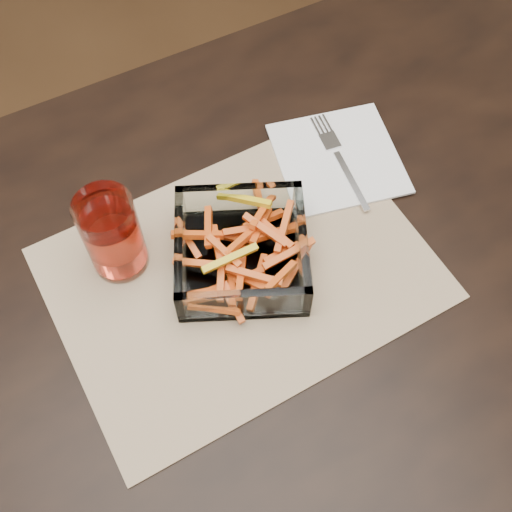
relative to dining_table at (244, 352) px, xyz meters
The scene contains 6 objects.
dining_table is the anchor object (origin of this frame).
placemat 0.11m from the dining_table, 64.29° to the left, with size 0.45×0.33×0.00m, color tan.
glass_bowl 0.14m from the dining_table, 63.44° to the left, with size 0.21×0.21×0.06m.
tumbler 0.23m from the dining_table, 122.23° to the left, with size 0.07×0.07×0.12m.
napkin 0.29m from the dining_table, 34.74° to the left, with size 0.16×0.16×0.00m, color white.
fork 0.29m from the dining_table, 34.37° to the left, with size 0.04×0.17×0.00m.
Camera 1 is at (-0.13, -0.28, 1.45)m, focal length 45.00 mm.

